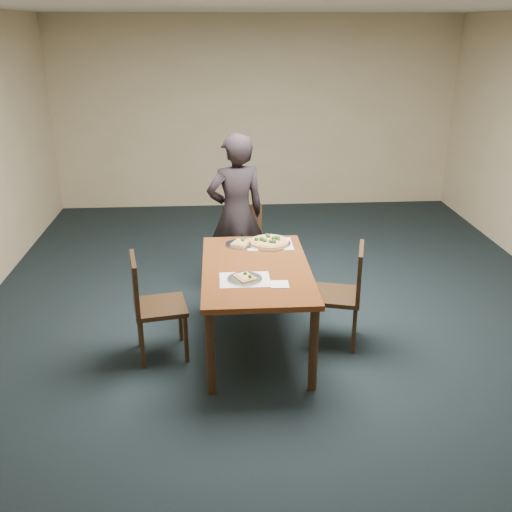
{
  "coord_description": "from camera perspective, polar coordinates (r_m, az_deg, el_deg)",
  "views": [
    {
      "loc": [
        -0.59,
        -4.64,
        2.63
      ],
      "look_at": [
        -0.29,
        -0.26,
        0.85
      ],
      "focal_mm": 40.0,
      "sensor_mm": 36.0,
      "label": 1
    }
  ],
  "objects": [
    {
      "name": "ground",
      "position": [
        5.37,
        2.94,
        -7.32
      ],
      "size": [
        8.0,
        8.0,
        0.0
      ],
      "primitive_type": "plane",
      "color": "black",
      "rests_on": "ground"
    },
    {
      "name": "room_shell",
      "position": [
        4.76,
        3.35,
        11.23
      ],
      "size": [
        8.0,
        8.0,
        8.0
      ],
      "color": "#CAB58C",
      "rests_on": "ground"
    },
    {
      "name": "dining_table",
      "position": [
        4.82,
        0.0,
        -2.12
      ],
      "size": [
        0.9,
        1.5,
        0.75
      ],
      "color": "#542810",
      "rests_on": "ground"
    },
    {
      "name": "chair_far",
      "position": [
        5.92,
        -0.98,
        1.12
      ],
      "size": [
        0.52,
        0.52,
        0.91
      ],
      "rotation": [
        0.0,
        0.0,
        0.29
      ],
      "color": "black",
      "rests_on": "ground"
    },
    {
      "name": "chair_left",
      "position": [
        4.81,
        -10.51,
        -4.44
      ],
      "size": [
        0.49,
        0.49,
        0.91
      ],
      "rotation": [
        0.0,
        0.0,
        1.76
      ],
      "color": "black",
      "rests_on": "ground"
    },
    {
      "name": "chair_right",
      "position": [
        4.99,
        8.91,
        -3.33
      ],
      "size": [
        0.52,
        0.52,
        0.91
      ],
      "rotation": [
        0.0,
        0.0,
        -1.84
      ],
      "color": "black",
      "rests_on": "ground"
    },
    {
      "name": "diner",
      "position": [
        5.85,
        -2.0,
        4.17
      ],
      "size": [
        0.69,
        0.55,
        1.67
      ],
      "primitive_type": "imported",
      "rotation": [
        0.0,
        0.0,
        3.41
      ],
      "color": "black",
      "rests_on": "ground"
    },
    {
      "name": "placemat_main",
      "position": [
        5.28,
        1.36,
        1.21
      ],
      "size": [
        0.42,
        0.32,
        0.0
      ],
      "primitive_type": "cube",
      "color": "white",
      "rests_on": "dining_table"
    },
    {
      "name": "placemat_near",
      "position": [
        4.55,
        -1.13,
        -2.37
      ],
      "size": [
        0.4,
        0.3,
        0.0
      ],
      "primitive_type": "cube",
      "color": "white",
      "rests_on": "dining_table"
    },
    {
      "name": "pizza_pan",
      "position": [
        5.28,
        1.36,
        1.44
      ],
      "size": [
        0.39,
        0.39,
        0.07
      ],
      "color": "silver",
      "rests_on": "dining_table"
    },
    {
      "name": "slice_plate_near",
      "position": [
        4.54,
        -1.12,
        -2.23
      ],
      "size": [
        0.28,
        0.28,
        0.06
      ],
      "color": "silver",
      "rests_on": "dining_table"
    },
    {
      "name": "slice_plate_far",
      "position": [
        5.26,
        -1.56,
        1.25
      ],
      "size": [
        0.28,
        0.28,
        0.06
      ],
      "color": "silver",
      "rests_on": "dining_table"
    },
    {
      "name": "napkin",
      "position": [
        4.46,
        2.39,
        -2.85
      ],
      "size": [
        0.14,
        0.14,
        0.01
      ],
      "primitive_type": "cube",
      "rotation": [
        0.0,
        0.0,
        -0.03
      ],
      "color": "white",
      "rests_on": "dining_table"
    }
  ]
}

